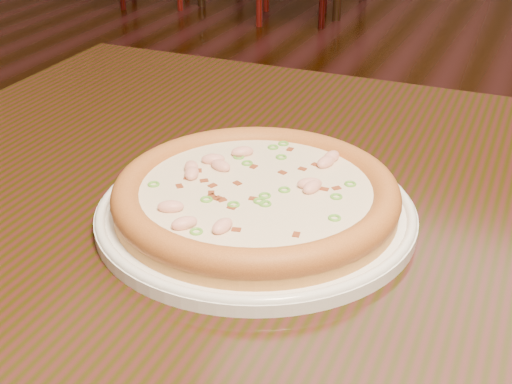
% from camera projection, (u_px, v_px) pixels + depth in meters
% --- Properties ---
extents(hero_table, '(1.20, 0.80, 0.75)m').
position_uv_depth(hero_table, '(380.00, 301.00, 0.74)').
color(hero_table, black).
rests_on(hero_table, ground).
extents(plate, '(0.31, 0.31, 0.02)m').
position_uv_depth(plate, '(256.00, 211.00, 0.69)').
color(plate, white).
rests_on(plate, hero_table).
extents(pizza, '(0.28, 0.28, 0.03)m').
position_uv_depth(pizza, '(256.00, 195.00, 0.68)').
color(pizza, '#D0873C').
rests_on(pizza, plate).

